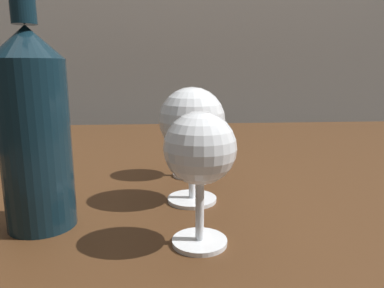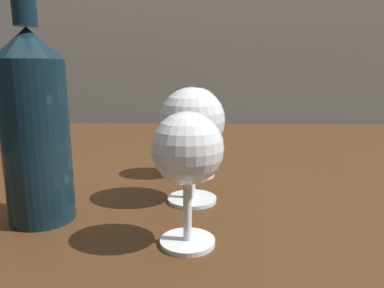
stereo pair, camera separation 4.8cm
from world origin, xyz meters
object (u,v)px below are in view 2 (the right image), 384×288
at_px(wine_glass_cabernet, 192,123).
at_px(wine_bottle, 35,123).
at_px(wine_glass_amber, 187,152).
at_px(wine_glass_chardonnay, 197,112).

distance_m(wine_glass_cabernet, wine_bottle, 0.19).
distance_m(wine_glass_amber, wine_bottle, 0.19).
xyz_separation_m(wine_glass_amber, wine_bottle, (-0.18, 0.06, 0.02)).
bearing_deg(wine_glass_chardonnay, wine_glass_amber, -91.74).
bearing_deg(wine_glass_amber, wine_bottle, 161.65).
height_order(wine_glass_amber, wine_glass_chardonnay, wine_glass_chardonnay).
height_order(wine_glass_amber, wine_bottle, wine_bottle).
xyz_separation_m(wine_glass_cabernet, wine_bottle, (-0.18, -0.06, 0.01)).
height_order(wine_glass_chardonnay, wine_bottle, wine_bottle).
bearing_deg(wine_glass_cabernet, wine_glass_chardonnay, 87.20).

